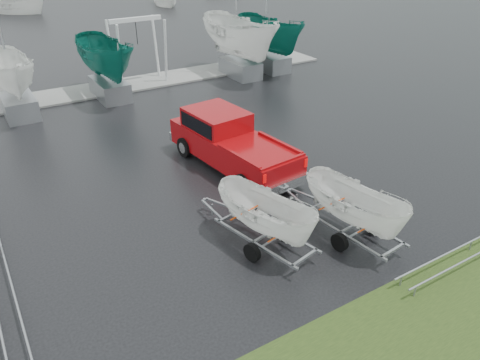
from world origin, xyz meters
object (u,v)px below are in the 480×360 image
Objects in this scene: trailer_hitched at (360,173)px; trailer_parked at (267,181)px; pickup_truck at (228,140)px; boat_hoist at (137,42)px.

trailer_parked is (-2.68, 1.09, -0.04)m from trailer_hitched.
pickup_truck is 6.18m from trailer_parked.
boat_hoist is (3.00, 18.68, 0.26)m from trailer_parked.
trailer_parked reaches higher than boat_hoist.
boat_hoist is (1.04, 12.95, 1.52)m from pickup_truck.
pickup_truck is 13.08m from boat_hoist.
pickup_truck is 1.52× the size of trailer_hitched.
boat_hoist is at bearing 79.39° from pickup_truck.
trailer_hitched is at bearing -34.51° from trailer_parked.
trailer_hitched is at bearing -90.00° from pickup_truck.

